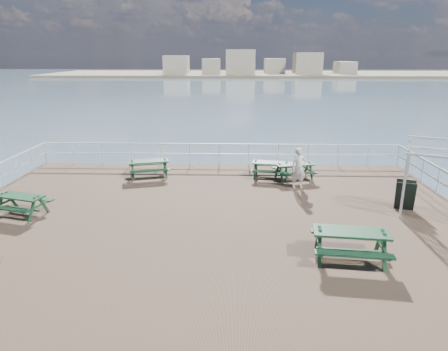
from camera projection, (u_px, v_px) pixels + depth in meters
ground at (211, 222)px, 13.63m from camera, size 18.00×14.00×0.30m
sea_backdrop at (270, 71)px, 141.49m from camera, size 300.00×300.00×9.20m
railing at (213, 172)px, 15.78m from camera, size 17.77×13.76×1.10m
picnic_table_a at (149, 165)px, 18.03m from camera, size 2.08×1.84×0.85m
picnic_table_b at (271, 166)px, 17.92m from camera, size 1.84×1.58×0.80m
picnic_table_c at (294, 168)px, 17.67m from camera, size 1.94×1.70×0.81m
picnic_table_d at (21, 201)px, 13.74m from camera, size 1.95×1.73×0.80m
picnic_table_e at (350, 239)px, 10.67m from camera, size 2.13×1.79×0.96m
trellis_arbor at (438, 183)px, 13.33m from camera, size 2.49×1.95×2.74m
sandwich_board at (405, 196)px, 14.21m from camera, size 0.78×0.68×1.07m
person at (299, 168)px, 16.42m from camera, size 0.66×0.47×1.70m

